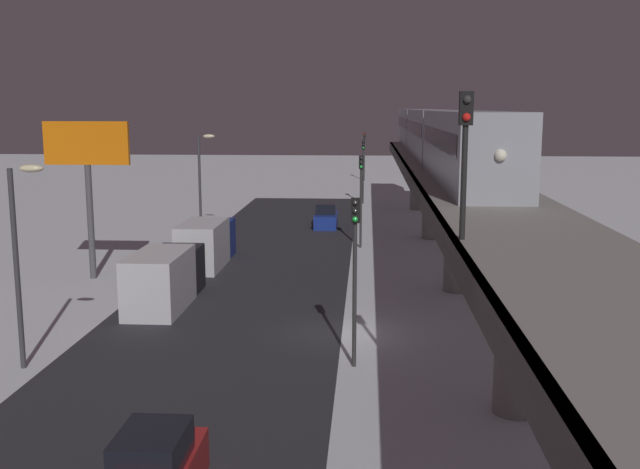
{
  "coord_description": "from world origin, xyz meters",
  "views": [
    {
      "loc": [
        -1.44,
        30.73,
        9.66
      ],
      "look_at": [
        1.19,
        -10.26,
        2.57
      ],
      "focal_mm": 41.48,
      "sensor_mm": 36.0,
      "label": 1
    }
  ],
  "objects_px": {
    "subway_train": "(434,132)",
    "traffic_light_distant": "(364,149)",
    "rail_signal": "(465,139)",
    "traffic_light_mid": "(361,188)",
    "traffic_light_near": "(355,258)",
    "commercial_billboard": "(87,159)",
    "delivery_van": "(165,278)",
    "box_truck": "(206,243)",
    "sedan_blue": "(326,217)",
    "traffic_light_far": "(363,162)"
  },
  "relations": [
    {
      "from": "traffic_light_far",
      "to": "commercial_billboard",
      "type": "distance_m",
      "value": 37.67
    },
    {
      "from": "traffic_light_near",
      "to": "commercial_billboard",
      "type": "relative_size",
      "value": 0.72
    },
    {
      "from": "rail_signal",
      "to": "delivery_van",
      "type": "height_order",
      "value": "rail_signal"
    },
    {
      "from": "delivery_van",
      "to": "rail_signal",
      "type": "bearing_deg",
      "value": 130.07
    },
    {
      "from": "sedan_blue",
      "to": "traffic_light_mid",
      "type": "distance_m",
      "value": 9.97
    },
    {
      "from": "sedan_blue",
      "to": "traffic_light_near",
      "type": "distance_m",
      "value": 33.23
    },
    {
      "from": "subway_train",
      "to": "rail_signal",
      "type": "height_order",
      "value": "rail_signal"
    },
    {
      "from": "rail_signal",
      "to": "commercial_billboard",
      "type": "relative_size",
      "value": 0.45
    },
    {
      "from": "sedan_blue",
      "to": "traffic_light_far",
      "type": "xyz_separation_m",
      "value": [
        -2.9,
        -15.11,
        3.4
      ]
    },
    {
      "from": "rail_signal",
      "to": "sedan_blue",
      "type": "bearing_deg",
      "value": -81.46
    },
    {
      "from": "sedan_blue",
      "to": "box_truck",
      "type": "bearing_deg",
      "value": -113.54
    },
    {
      "from": "subway_train",
      "to": "box_truck",
      "type": "bearing_deg",
      "value": 34.87
    },
    {
      "from": "rail_signal",
      "to": "traffic_light_mid",
      "type": "distance_m",
      "value": 31.08
    },
    {
      "from": "subway_train",
      "to": "traffic_light_distant",
      "type": "relative_size",
      "value": 8.67
    },
    {
      "from": "sedan_blue",
      "to": "commercial_billboard",
      "type": "relative_size",
      "value": 0.47
    },
    {
      "from": "subway_train",
      "to": "traffic_light_distant",
      "type": "bearing_deg",
      "value": -83.24
    },
    {
      "from": "box_truck",
      "to": "delivery_van",
      "type": "xyz_separation_m",
      "value": [
        0.0,
        9.44,
        0.0
      ]
    },
    {
      "from": "rail_signal",
      "to": "traffic_light_near",
      "type": "relative_size",
      "value": 0.62
    },
    {
      "from": "traffic_light_near",
      "to": "commercial_billboard",
      "type": "bearing_deg",
      "value": -41.99
    },
    {
      "from": "traffic_light_near",
      "to": "traffic_light_mid",
      "type": "height_order",
      "value": "same"
    },
    {
      "from": "delivery_van",
      "to": "traffic_light_near",
      "type": "xyz_separation_m",
      "value": [
        -9.5,
        8.34,
        2.85
      ]
    },
    {
      "from": "traffic_light_mid",
      "to": "rail_signal",
      "type": "bearing_deg",
      "value": 95.66
    },
    {
      "from": "subway_train",
      "to": "traffic_light_distant",
      "type": "xyz_separation_m",
      "value": [
        5.22,
        -44.02,
        -3.67
      ]
    },
    {
      "from": "delivery_van",
      "to": "traffic_light_far",
      "type": "bearing_deg",
      "value": -103.46
    },
    {
      "from": "rail_signal",
      "to": "traffic_light_mid",
      "type": "xyz_separation_m",
      "value": [
        3.03,
        -30.58,
        -4.61
      ]
    },
    {
      "from": "sedan_blue",
      "to": "traffic_light_far",
      "type": "distance_m",
      "value": 15.76
    },
    {
      "from": "delivery_van",
      "to": "traffic_light_near",
      "type": "bearing_deg",
      "value": 138.74
    },
    {
      "from": "delivery_van",
      "to": "sedan_blue",
      "type": "bearing_deg",
      "value": -105.02
    },
    {
      "from": "box_truck",
      "to": "traffic_light_mid",
      "type": "bearing_deg",
      "value": -146.7
    },
    {
      "from": "delivery_van",
      "to": "traffic_light_distant",
      "type": "distance_m",
      "value": 64.49
    },
    {
      "from": "subway_train",
      "to": "sedan_blue",
      "type": "height_order",
      "value": "subway_train"
    },
    {
      "from": "box_truck",
      "to": "subway_train",
      "type": "bearing_deg",
      "value": -145.13
    },
    {
      "from": "sedan_blue",
      "to": "traffic_light_far",
      "type": "height_order",
      "value": "traffic_light_far"
    },
    {
      "from": "subway_train",
      "to": "rail_signal",
      "type": "xyz_separation_m",
      "value": [
        2.19,
        34.6,
        0.95
      ]
    },
    {
      "from": "subway_train",
      "to": "traffic_light_near",
      "type": "relative_size",
      "value": 8.67
    },
    {
      "from": "box_truck",
      "to": "delivery_van",
      "type": "height_order",
      "value": "same"
    },
    {
      "from": "sedan_blue",
      "to": "traffic_light_far",
      "type": "bearing_deg",
      "value": 79.14
    },
    {
      "from": "traffic_light_near",
      "to": "traffic_light_far",
      "type": "xyz_separation_m",
      "value": [
        0.0,
        -48.04,
        0.0
      ]
    },
    {
      "from": "rail_signal",
      "to": "box_truck",
      "type": "relative_size",
      "value": 0.54
    },
    {
      "from": "subway_train",
      "to": "sedan_blue",
      "type": "distance_m",
      "value": 11.82
    },
    {
      "from": "delivery_van",
      "to": "commercial_billboard",
      "type": "bearing_deg",
      "value": -43.18
    },
    {
      "from": "rail_signal",
      "to": "traffic_light_near",
      "type": "distance_m",
      "value": 8.58
    },
    {
      "from": "subway_train",
      "to": "traffic_light_far",
      "type": "xyz_separation_m",
      "value": [
        5.22,
        -20.0,
        -3.67
      ]
    },
    {
      "from": "box_truck",
      "to": "traffic_light_mid",
      "type": "height_order",
      "value": "traffic_light_mid"
    },
    {
      "from": "subway_train",
      "to": "box_truck",
      "type": "distance_m",
      "value": 19.09
    },
    {
      "from": "traffic_light_mid",
      "to": "traffic_light_distant",
      "type": "xyz_separation_m",
      "value": [
        0.0,
        -48.04,
        0.0
      ]
    },
    {
      "from": "traffic_light_far",
      "to": "traffic_light_distant",
      "type": "distance_m",
      "value": 24.02
    },
    {
      "from": "commercial_billboard",
      "to": "rail_signal",
      "type": "bearing_deg",
      "value": 132.0
    },
    {
      "from": "subway_train",
      "to": "commercial_billboard",
      "type": "distance_m",
      "value": 24.97
    },
    {
      "from": "traffic_light_mid",
      "to": "delivery_van",
      "type": "bearing_deg",
      "value": 58.8
    }
  ]
}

